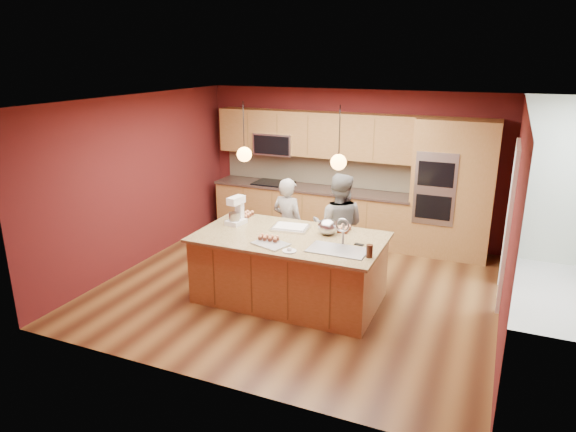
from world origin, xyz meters
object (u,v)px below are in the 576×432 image
at_px(stand_mixer, 236,212).
at_px(mixing_bowl, 328,227).
at_px(person_right, 338,227).
at_px(island, 290,267).
at_px(person_left, 288,225).

height_order(stand_mixer, mixing_bowl, stand_mixer).
distance_m(person_right, stand_mixer, 1.54).
bearing_deg(stand_mixer, island, -1.97).
height_order(island, mixing_bowl, island).
xyz_separation_m(island, mixing_bowl, (0.44, 0.27, 0.57)).
distance_m(island, person_right, 1.09).
bearing_deg(stand_mixer, person_right, 40.32).
bearing_deg(person_right, mixing_bowl, 85.66).
height_order(island, stand_mixer, stand_mixer).
xyz_separation_m(island, person_right, (0.37, 0.96, 0.34)).
distance_m(island, stand_mixer, 1.14).
bearing_deg(person_right, person_left, -9.78).
xyz_separation_m(island, stand_mixer, (-0.93, 0.18, 0.63)).
relative_size(person_left, mixing_bowl, 5.45).
bearing_deg(person_right, island, 59.26).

